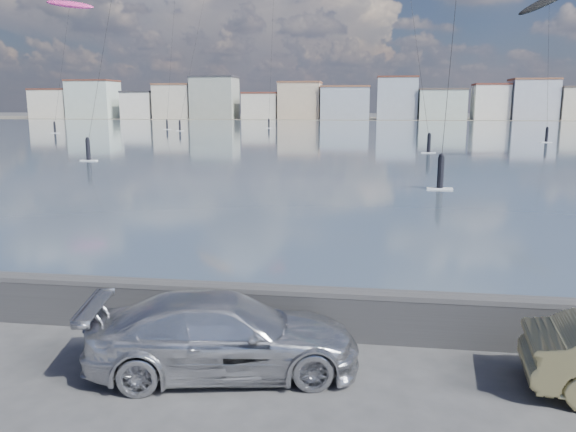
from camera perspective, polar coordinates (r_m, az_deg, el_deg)
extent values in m
plane|color=#333335|center=(9.40, -10.10, -17.94)|extent=(700.00, 700.00, 0.00)
cube|color=#3A5469|center=(99.41, 6.83, 8.45)|extent=(500.00, 177.00, 0.00)
cube|color=#4C473D|center=(207.83, 7.69, 9.80)|extent=(500.00, 60.00, 0.00)
cube|color=#28282B|center=(11.56, -5.93, -9.65)|extent=(400.00, 0.35, 0.90)
cylinder|color=#28282B|center=(11.41, -5.98, -7.53)|extent=(400.00, 0.36, 0.36)
cube|color=beige|center=(225.18, -22.69, 10.42)|extent=(14.00, 11.00, 10.00)
cube|color=#562D23|center=(225.26, -22.79, 11.76)|extent=(14.28, 11.22, 0.60)
cube|color=#B7C6BC|center=(217.70, -19.15, 11.06)|extent=(16.00, 12.00, 13.00)
cube|color=#562D23|center=(217.87, -19.27, 12.84)|extent=(16.32, 12.24, 0.60)
cube|color=white|center=(210.30, -14.80, 10.77)|extent=(11.00, 10.00, 9.00)
cube|color=#2D2D33|center=(210.35, -14.87, 12.08)|extent=(11.22, 10.20, 0.60)
cube|color=beige|center=(205.60, -11.42, 11.27)|extent=(13.00, 11.00, 11.50)
cube|color=brown|center=(205.72, -11.48, 12.95)|extent=(13.26, 11.22, 0.60)
cube|color=gray|center=(201.23, -7.46, 11.75)|extent=(15.00, 12.00, 14.00)
cube|color=#2D2D33|center=(201.45, -7.51, 13.83)|extent=(15.30, 12.24, 0.60)
cube|color=silver|center=(197.41, -2.73, 11.05)|extent=(12.00, 10.00, 8.50)
cube|color=brown|center=(197.45, -2.75, 12.37)|extent=(12.24, 10.20, 0.60)
cube|color=#CCB293|center=(195.28, 1.23, 11.57)|extent=(14.00, 11.00, 12.00)
cube|color=brown|center=(195.43, 1.24, 13.42)|extent=(14.28, 11.22, 0.60)
cube|color=#9EA8B7|center=(193.96, 5.87, 11.30)|extent=(16.00, 13.00, 10.50)
cube|color=brown|center=(194.06, 5.90, 12.93)|extent=(16.32, 13.26, 0.60)
cube|color=#9EA8B7|center=(193.96, 11.01, 11.60)|extent=(13.00, 10.00, 13.50)
cube|color=#562D23|center=(194.16, 11.09, 13.68)|extent=(13.26, 10.20, 0.60)
cube|color=#B7C6BC|center=(195.10, 15.32, 10.82)|extent=(15.00, 12.00, 9.50)
cube|color=#4C423D|center=(195.17, 15.39, 12.30)|extent=(15.30, 12.24, 0.60)
cube|color=white|center=(197.51, 19.87, 10.77)|extent=(11.00, 9.00, 11.00)
cube|color=brown|center=(197.63, 19.99, 12.45)|extent=(11.22, 9.18, 0.60)
cube|color=#B2B7C6|center=(200.44, 23.59, 10.72)|extent=(14.00, 11.00, 12.50)
cube|color=brown|center=(200.61, 23.74, 12.59)|extent=(14.28, 11.22, 0.60)
imported|color=silver|center=(9.93, -6.51, -11.86)|extent=(4.94, 2.80, 1.35)
ellipsoid|color=#E5338C|center=(117.86, -21.29, 19.39)|extent=(10.87, 4.89, 3.42)
cube|color=white|center=(102.69, -22.58, 7.79)|extent=(1.40, 0.42, 0.08)
cylinder|color=black|center=(102.65, -22.62, 8.29)|extent=(0.36, 0.36, 1.70)
sphere|color=black|center=(102.62, -22.66, 8.80)|extent=(0.28, 0.28, 0.28)
cylinder|color=black|center=(109.75, -21.93, 14.32)|extent=(3.41, 14.03, 21.62)
ellipsoid|color=black|center=(91.94, 25.02, 19.29)|extent=(8.99, 3.07, 5.55)
cube|color=white|center=(77.84, 24.74, 6.82)|extent=(1.40, 0.42, 0.08)
cylinder|color=black|center=(77.79, 24.80, 7.48)|extent=(0.36, 0.36, 1.70)
sphere|color=black|center=(77.76, 24.85, 8.14)|extent=(0.28, 0.28, 0.28)
cylinder|color=black|center=(84.43, 24.92, 14.00)|extent=(2.54, 12.89, 17.87)
cube|color=white|center=(32.08, 15.16, 2.70)|extent=(1.40, 0.42, 0.08)
cylinder|color=black|center=(31.97, 15.24, 4.30)|extent=(0.36, 0.36, 1.70)
sphere|color=black|center=(31.88, 15.32, 5.91)|extent=(0.28, 0.28, 0.28)
cube|color=white|center=(112.46, -12.18, 8.61)|extent=(1.40, 0.42, 0.08)
cylinder|color=black|center=(112.43, -12.19, 9.07)|extent=(0.36, 0.36, 1.70)
sphere|color=black|center=(112.41, -12.21, 9.52)|extent=(0.28, 0.28, 0.28)
cylinder|color=black|center=(116.12, -11.62, 18.02)|extent=(1.51, 6.65, 35.16)
cube|color=white|center=(105.10, -10.92, 8.50)|extent=(1.40, 0.42, 0.08)
cylinder|color=black|center=(105.06, -10.94, 8.99)|extent=(0.36, 0.36, 1.70)
sphere|color=black|center=(105.04, -10.96, 9.48)|extent=(0.28, 0.28, 0.28)
cylinder|color=black|center=(111.09, -9.52, 16.28)|extent=(2.34, 12.62, 26.95)
cube|color=white|center=(116.43, -1.96, 8.93)|extent=(1.40, 0.42, 0.08)
cylinder|color=black|center=(116.40, -1.96, 9.37)|extent=(0.36, 0.36, 1.70)
sphere|color=black|center=(116.37, -1.96, 9.81)|extent=(0.28, 0.28, 0.28)
cylinder|color=black|center=(119.87, -1.66, 16.83)|extent=(0.36, 6.06, 30.26)
cube|color=white|center=(56.64, 14.08, 6.26)|extent=(1.40, 0.42, 0.08)
cylinder|color=black|center=(56.57, 14.12, 7.17)|extent=(0.36, 0.36, 1.70)
sphere|color=black|center=(56.52, 14.17, 8.08)|extent=(0.28, 0.28, 0.28)
cylinder|color=black|center=(62.35, 12.71, 18.28)|extent=(3.01, 11.07, 22.54)
cube|color=white|center=(49.90, -19.58, 5.34)|extent=(1.40, 0.42, 0.08)
cylinder|color=black|center=(49.83, -19.65, 6.37)|extent=(0.36, 0.36, 1.70)
sphere|color=black|center=(49.77, -19.72, 7.40)|extent=(0.28, 0.28, 0.28)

